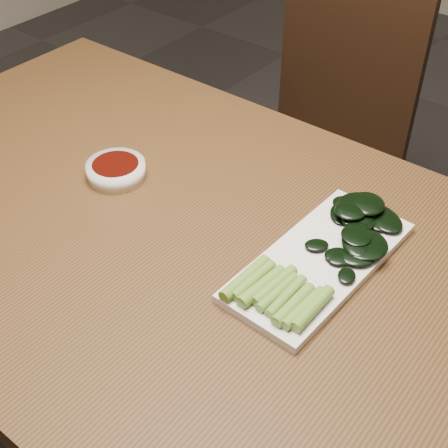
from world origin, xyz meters
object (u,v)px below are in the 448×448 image
(chair_far, at_px, (322,145))
(table, at_px, (193,267))
(sauce_bowl, at_px, (116,170))
(serving_plate, at_px, (319,261))
(gai_lan, at_px, (334,246))

(chair_far, bearing_deg, table, -79.48)
(table, relative_size, chair_far, 1.57)
(sauce_bowl, bearing_deg, serving_plate, 4.39)
(table, distance_m, sauce_bowl, 0.22)
(table, height_order, gai_lan, gai_lan)
(sauce_bowl, bearing_deg, chair_far, 86.63)
(serving_plate, relative_size, gai_lan, 0.98)
(serving_plate, xyz_separation_m, gai_lan, (0.01, 0.03, 0.02))
(chair_far, distance_m, gai_lan, 0.78)
(chair_far, relative_size, serving_plate, 2.71)
(table, relative_size, serving_plate, 4.27)
(chair_far, relative_size, sauce_bowl, 8.59)
(table, height_order, sauce_bowl, sauce_bowl)
(chair_far, bearing_deg, gai_lan, -61.83)
(sauce_bowl, height_order, gai_lan, gai_lan)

